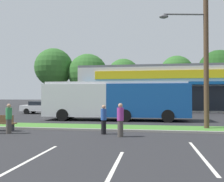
% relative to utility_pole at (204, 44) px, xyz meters
% --- Properties ---
extents(grass_median, '(56.00, 2.20, 0.12)m').
position_rel_utility_pole_xyz_m(grass_median, '(-4.99, -0.16, -5.20)').
color(grass_median, '#427A2D').
rests_on(grass_median, ground_plane).
extents(curb_lip, '(56.00, 0.24, 0.12)m').
position_rel_utility_pole_xyz_m(curb_lip, '(-4.99, -1.38, -5.20)').
color(curb_lip, gray).
rests_on(curb_lip, ground_plane).
extents(parking_stripe_0, '(0.12, 4.80, 0.01)m').
position_rel_utility_pole_xyz_m(parking_stripe_0, '(-7.07, -8.42, -5.25)').
color(parking_stripe_0, silver).
rests_on(parking_stripe_0, ground_plane).
extents(parking_stripe_1, '(0.12, 4.80, 0.01)m').
position_rel_utility_pole_xyz_m(parking_stripe_1, '(-4.24, -9.03, -5.25)').
color(parking_stripe_1, silver).
rests_on(parking_stripe_1, ground_plane).
extents(parking_stripe_2, '(0.12, 4.80, 0.01)m').
position_rel_utility_pole_xyz_m(parking_stripe_2, '(-1.48, -6.68, -5.25)').
color(parking_stripe_2, silver).
rests_on(parking_stripe_2, ground_plane).
extents(storefront_building, '(23.95, 15.39, 6.11)m').
position_rel_utility_pole_xyz_m(storefront_building, '(-0.90, 22.87, -2.20)').
color(storefront_building, beige).
rests_on(storefront_building, ground_plane).
extents(tree_far_left, '(7.77, 7.77, 11.77)m').
position_rel_utility_pole_xyz_m(tree_far_left, '(-22.92, 32.15, 2.61)').
color(tree_far_left, '#473323').
rests_on(tree_far_left, ground_plane).
extents(tree_left, '(7.87, 7.87, 10.49)m').
position_rel_utility_pole_xyz_m(tree_left, '(-15.79, 32.42, 1.29)').
color(tree_left, '#473323').
rests_on(tree_left, ground_plane).
extents(tree_mid_left, '(6.05, 6.05, 8.93)m').
position_rel_utility_pole_xyz_m(tree_mid_left, '(-8.29, 29.69, 0.64)').
color(tree_mid_left, '#473323').
rests_on(tree_mid_left, ground_plane).
extents(tree_mid, '(5.84, 5.84, 9.14)m').
position_rel_utility_pole_xyz_m(tree_mid, '(1.25, 28.94, 0.94)').
color(tree_mid, '#473323').
rests_on(tree_mid, ground_plane).
extents(tree_mid_right, '(7.05, 7.05, 10.03)m').
position_rel_utility_pole_xyz_m(tree_mid_right, '(8.43, 29.54, 1.24)').
color(tree_mid_right, '#473323').
rests_on(tree_mid_right, ground_plane).
extents(utility_pole, '(3.12, 2.39, 9.83)m').
position_rel_utility_pole_xyz_m(utility_pole, '(0.00, 0.00, 0.00)').
color(utility_pole, '#4C3826').
rests_on(utility_pole, ground_plane).
extents(city_bus, '(12.22, 2.96, 3.25)m').
position_rel_utility_pole_xyz_m(city_bus, '(-6.19, 4.95, -3.49)').
color(city_bus, '#144793').
rests_on(city_bus, ground_plane).
extents(bus_stop_bench, '(1.60, 0.45, 0.95)m').
position_rel_utility_pole_xyz_m(bus_stop_bench, '(-11.89, -2.38, -4.75)').
color(bus_stop_bench, brown).
rests_on(bus_stop_bench, ground_plane).
extents(car_1, '(4.62, 1.87, 1.43)m').
position_rel_utility_pole_xyz_m(car_1, '(-15.75, 11.13, -4.51)').
color(car_1, silver).
rests_on(car_1, ground_plane).
extents(pedestrian_near_bench, '(0.32, 0.32, 1.58)m').
position_rel_utility_pole_xyz_m(pedestrian_near_bench, '(-5.74, -2.58, -4.46)').
color(pedestrian_near_bench, black).
rests_on(pedestrian_near_bench, ground_plane).
extents(pedestrian_by_pole, '(0.34, 0.34, 1.70)m').
position_rel_utility_pole_xyz_m(pedestrian_by_pole, '(-4.73, -3.29, -4.40)').
color(pedestrian_by_pole, '#47423D').
rests_on(pedestrian_by_pole, ground_plane).
extents(pedestrian_mid, '(0.33, 0.33, 1.64)m').
position_rel_utility_pole_xyz_m(pedestrian_mid, '(-10.95, -3.18, -4.44)').
color(pedestrian_mid, '#47423D').
rests_on(pedestrian_mid, ground_plane).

